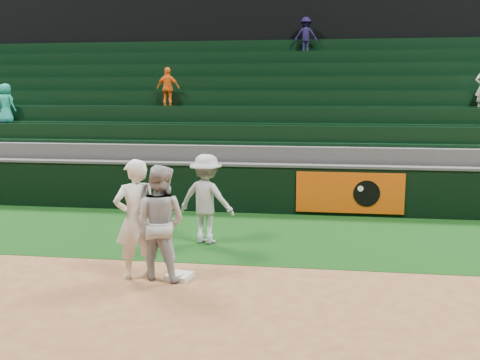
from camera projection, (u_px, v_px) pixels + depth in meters
The scene contains 9 objects.
ground at pixel (178, 281), 8.65m from camera, with size 70.00×70.00×0.00m, color brown.
foul_grass at pixel (214, 233), 11.58m from camera, with size 36.00×4.20×0.01m, color black.
upper_deck at pixel (272, 28), 24.73m from camera, with size 40.00×12.00×12.00m, color black.
first_base at pixel (179, 276), 8.74m from camera, with size 0.38×0.38×0.09m, color white.
first_baseman at pixel (136, 219), 8.68m from camera, with size 0.72×0.47×1.96m, color white.
baserunner at pixel (160, 222), 8.65m from camera, with size 0.91×0.71×1.87m, color #A6A9B0.
base_coach at pixel (206, 199), 10.69m from camera, with size 1.16×0.67×1.80m, color #A6AAB4.
field_wall at pixel (231, 187), 13.62m from camera, with size 36.00×0.45×1.25m.
stadium_seating at pixel (248, 134), 17.14m from camera, with size 36.00×5.95×5.57m.
Camera 1 is at (2.16, -8.05, 3.00)m, focal length 40.00 mm.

